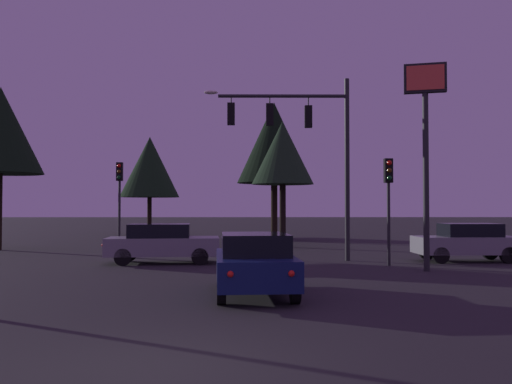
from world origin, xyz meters
TOP-DOWN VIEW (x-y plane):
  - ground_plane at (0.00, 24.50)m, footprint 168.00×168.00m
  - traffic_signal_mast_arm at (3.49, 14.39)m, footprint 5.93×0.38m
  - traffic_light_corner_left at (6.45, 12.46)m, footprint 0.31×0.35m
  - traffic_light_corner_right at (-5.03, 18.70)m, footprint 0.31×0.35m
  - car_nearside_lane at (1.40, 6.02)m, footprint 2.09×4.08m
  - car_crossing_left at (-2.09, 13.50)m, footprint 4.48×2.20m
  - car_crossing_right at (9.97, 13.95)m, footprint 4.09×1.76m
  - store_sign_illuminated at (7.29, 10.82)m, footprint 1.42×0.59m
  - tree_behind_sign at (-6.63, 35.11)m, footprint 4.71×4.71m
  - tree_left_far at (-11.38, 19.90)m, footprint 4.26×4.26m
  - tree_center_horizon at (3.10, 21.66)m, footprint 3.37×3.37m
  - tree_right_cluster at (2.90, 27.09)m, footprint 4.80×4.80m

SIDE VIEW (x-z plane):
  - ground_plane at x=0.00m, z-range 0.00..0.00m
  - car_crossing_right at x=9.97m, z-range 0.03..1.55m
  - car_nearside_lane at x=1.40m, z-range 0.03..1.55m
  - car_crossing_left at x=-2.09m, z-range 0.04..1.56m
  - traffic_light_corner_left at x=6.45m, z-range 0.84..4.82m
  - traffic_light_corner_right at x=-5.03m, z-range 0.91..5.25m
  - tree_center_horizon at x=3.10m, z-range 1.67..8.53m
  - traffic_signal_mast_arm at x=3.49m, z-range 1.40..8.81m
  - store_sign_illuminated at x=7.29m, z-range 1.64..8.72m
  - tree_behind_sign at x=-6.63m, z-range 1.47..9.25m
  - tree_left_far at x=-11.38m, z-range 1.92..10.22m
  - tree_right_cluster at x=2.90m, z-range 1.84..10.80m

